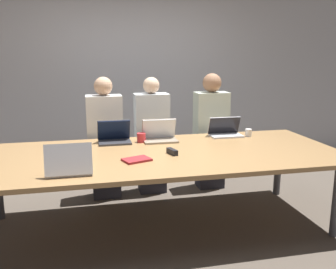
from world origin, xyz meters
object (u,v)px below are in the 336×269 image
(cup_far_midleft, at_px, (141,138))
(person_far_center, at_px, (152,138))
(person_far_right, at_px, (211,133))
(laptop_far_center, at_px, (160,135))
(laptop_near_left, at_px, (69,166))
(laptop_far_midleft, at_px, (114,136))
(laptop_far_right, at_px, (225,130))
(person_far_midleft, at_px, (105,140))
(cup_far_right, at_px, (248,133))
(stapler, at_px, (172,152))

(cup_far_midleft, relative_size, person_far_center, 0.07)
(person_far_right, xyz_separation_m, laptop_far_center, (-0.74, -0.49, 0.12))
(laptop_near_left, bearing_deg, laptop_far_midleft, -113.48)
(laptop_far_right, relative_size, person_far_center, 0.26)
(person_far_midleft, height_order, person_far_center, person_far_midleft)
(laptop_near_left, distance_m, person_far_right, 2.19)
(person_far_right, bearing_deg, person_far_center, 179.53)
(person_far_midleft, xyz_separation_m, person_far_center, (0.55, 0.06, -0.01))
(cup_far_right, relative_size, laptop_far_center, 0.23)
(laptop_far_right, bearing_deg, person_far_midleft, 164.37)
(person_far_midleft, height_order, laptop_far_right, person_far_midleft)
(person_far_center, xyz_separation_m, stapler, (0.00, -1.04, 0.10))
(laptop_near_left, height_order, laptop_far_right, laptop_near_left)
(cup_far_right, bearing_deg, laptop_far_right, 162.94)
(cup_far_midleft, height_order, laptop_near_left, laptop_near_left)
(laptop_far_right, xyz_separation_m, stapler, (-0.76, -0.62, -0.04))
(person_far_right, bearing_deg, cup_far_right, -61.24)
(person_far_center, distance_m, stapler, 1.05)
(person_far_right, relative_size, cup_far_right, 16.85)
(person_far_right, distance_m, stapler, 1.27)
(laptop_far_center, bearing_deg, person_far_midleft, 141.47)
(cup_far_midleft, bearing_deg, laptop_far_center, 3.03)
(laptop_far_midleft, bearing_deg, cup_far_right, -1.44)
(laptop_far_midleft, xyz_separation_m, person_far_midleft, (-0.08, 0.41, -0.13))
(laptop_far_center, distance_m, person_far_center, 0.52)
(stapler, bearing_deg, laptop_far_center, 75.25)
(person_far_center, bearing_deg, laptop_near_left, -122.06)
(stapler, bearing_deg, person_far_center, 74.72)
(person_far_midleft, bearing_deg, cup_far_midleft, -51.87)
(person_far_center, relative_size, stapler, 8.89)
(person_far_center, bearing_deg, cup_far_midleft, -111.73)
(cup_far_midleft, xyz_separation_m, person_far_center, (0.20, 0.51, -0.12))
(cup_far_right, height_order, laptop_far_center, laptop_far_center)
(laptop_far_center, bearing_deg, person_far_center, 89.67)
(laptop_far_right, bearing_deg, cup_far_right, -17.06)
(person_far_center, bearing_deg, person_far_right, -0.47)
(laptop_near_left, relative_size, laptop_far_right, 0.97)
(laptop_far_right, relative_size, laptop_far_center, 1.01)
(cup_far_midleft, height_order, person_far_center, person_far_center)
(person_far_right, height_order, stapler, person_far_right)
(cup_far_right, bearing_deg, person_far_right, 118.76)
(cup_far_midleft, distance_m, laptop_far_right, 0.97)
(person_far_right, xyz_separation_m, stapler, (-0.74, -1.04, 0.08))
(person_far_midleft, height_order, cup_far_right, person_far_midleft)
(laptop_far_midleft, relative_size, cup_far_right, 4.01)
(laptop_far_midleft, distance_m, laptop_far_right, 1.24)
(cup_far_midleft, height_order, laptop_far_right, laptop_far_right)
(laptop_far_right, distance_m, person_far_center, 0.88)
(laptop_far_midleft, bearing_deg, person_far_right, 20.56)
(person_far_right, height_order, cup_far_right, person_far_right)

